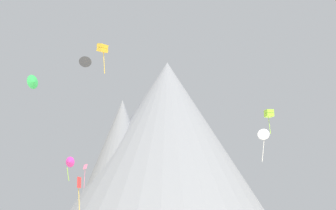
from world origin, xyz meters
name	(u,v)px	position (x,y,z in m)	size (l,w,h in m)	color
rock_massif	(163,144)	(-8.18, 89.17, 21.24)	(77.74, 77.74, 45.04)	slate
kite_green_mid	(33,82)	(-24.29, 39.75, 25.23)	(1.41, 2.44, 2.53)	green
kite_lime_mid	(269,114)	(15.86, 37.09, 17.76)	(1.53, 1.53, 3.79)	#8CD133
kite_white_mid	(263,134)	(15.28, 42.73, 15.48)	(2.09, 1.20, 5.65)	white
kite_rainbow_low	(85,170)	(-17.27, 49.47, 10.59)	(0.94, 0.94, 4.51)	#E5668C
kite_red_low	(79,189)	(-10.74, 26.60, 5.74)	(0.65, 0.81, 5.96)	red
kite_magenta_low	(69,162)	(-13.86, 31.06, 9.94)	(1.65, 0.97, 3.59)	#D1339E
kite_gold_mid	(102,48)	(-6.46, 20.54, 23.46)	(1.60, 1.58, 4.18)	gold
kite_black_mid	(85,62)	(-9.28, 22.27, 22.27)	(1.79, 1.19, 1.71)	black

